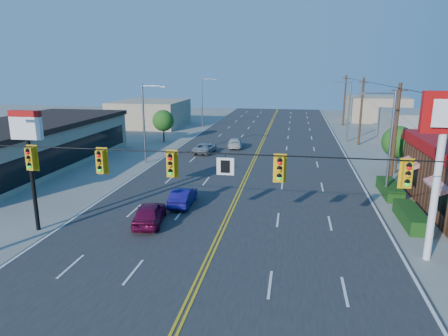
% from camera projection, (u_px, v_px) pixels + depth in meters
% --- Properties ---
extents(ground, '(160.00, 160.00, 0.00)m').
position_uv_depth(ground, '(200.00, 279.00, 18.52)').
color(ground, gray).
rests_on(ground, ground).
extents(road, '(20.00, 120.00, 0.06)m').
position_uv_depth(road, '(249.00, 172.00, 37.61)').
color(road, '#2D2D30').
rests_on(road, ground).
extents(signal_span, '(24.32, 0.34, 9.00)m').
position_uv_depth(signal_span, '(195.00, 178.00, 17.35)').
color(signal_span, '#47301E').
rests_on(signal_span, ground).
extents(kfc_pylon, '(2.20, 0.36, 8.50)m').
position_uv_depth(kfc_pylon, '(442.00, 143.00, 19.01)').
color(kfc_pylon, white).
rests_on(kfc_pylon, ground).
extents(strip_mall, '(10.40, 26.40, 4.40)m').
position_uv_depth(strip_mall, '(23.00, 145.00, 38.87)').
color(strip_mall, tan).
rests_on(strip_mall, ground).
extents(pizza_hut_sign, '(1.90, 0.30, 6.85)m').
position_uv_depth(pizza_hut_sign, '(28.00, 146.00, 22.93)').
color(pizza_hut_sign, black).
rests_on(pizza_hut_sign, ground).
extents(streetlight_se, '(2.55, 0.25, 8.00)m').
position_uv_depth(streetlight_se, '(388.00, 139.00, 28.97)').
color(streetlight_se, gray).
rests_on(streetlight_se, ground).
extents(streetlight_ne, '(2.55, 0.25, 8.00)m').
position_uv_depth(streetlight_ne, '(348.00, 108.00, 51.90)').
color(streetlight_ne, gray).
rests_on(streetlight_ne, ground).
extents(streetlight_sw, '(2.55, 0.25, 8.00)m').
position_uv_depth(streetlight_sw, '(146.00, 119.00, 40.25)').
color(streetlight_sw, gray).
rests_on(streetlight_sw, ground).
extents(streetlight_nw, '(2.55, 0.25, 8.00)m').
position_uv_depth(streetlight_nw, '(203.00, 100.00, 65.09)').
color(streetlight_nw, gray).
rests_on(streetlight_nw, ground).
extents(utility_pole_near, '(0.28, 0.28, 8.40)m').
position_uv_depth(utility_pole_near, '(395.00, 135.00, 32.63)').
color(utility_pole_near, '#47301E').
rests_on(utility_pole_near, ground).
extents(utility_pole_mid, '(0.28, 0.28, 8.40)m').
position_uv_depth(utility_pole_mid, '(361.00, 112.00, 49.82)').
color(utility_pole_mid, '#47301E').
rests_on(utility_pole_mid, ground).
extents(utility_pole_far, '(0.28, 0.28, 8.40)m').
position_uv_depth(utility_pole_far, '(344.00, 101.00, 67.02)').
color(utility_pole_far, '#47301E').
rests_on(utility_pole_far, ground).
extents(tree_kfc_rear, '(2.94, 2.94, 4.41)m').
position_uv_depth(tree_kfc_rear, '(398.00, 142.00, 36.54)').
color(tree_kfc_rear, '#47301E').
rests_on(tree_kfc_rear, ground).
extents(tree_west, '(2.80, 2.80, 4.20)m').
position_uv_depth(tree_west, '(163.00, 121.00, 52.51)').
color(tree_west, '#47301E').
rests_on(tree_west, ground).
extents(bld_east_mid, '(12.00, 10.00, 4.00)m').
position_uv_depth(bld_east_mid, '(432.00, 127.00, 52.53)').
color(bld_east_mid, gray).
rests_on(bld_east_mid, ground).
extents(bld_west_far, '(11.00, 12.00, 4.20)m').
position_uv_depth(bld_west_far, '(150.00, 113.00, 67.23)').
color(bld_west_far, tan).
rests_on(bld_west_far, ground).
extents(bld_east_far, '(10.00, 10.00, 4.40)m').
position_uv_depth(bld_east_far, '(377.00, 109.00, 74.00)').
color(bld_east_far, tan).
rests_on(bld_east_far, ground).
extents(car_magenta, '(2.28, 4.30, 1.39)m').
position_uv_depth(car_magenta, '(150.00, 214.00, 24.83)').
color(car_magenta, maroon).
rests_on(car_magenta, ground).
extents(car_blue, '(1.45, 3.83, 1.25)m').
position_uv_depth(car_blue, '(183.00, 197.00, 28.28)').
color(car_blue, navy).
rests_on(car_blue, ground).
extents(car_white, '(2.19, 4.25, 1.18)m').
position_uv_depth(car_white, '(235.00, 143.00, 48.64)').
color(car_white, silver).
rests_on(car_white, ground).
extents(car_silver, '(2.28, 4.31, 1.15)m').
position_uv_depth(car_silver, '(205.00, 148.00, 45.68)').
color(car_silver, '#BBBCC1').
rests_on(car_silver, ground).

